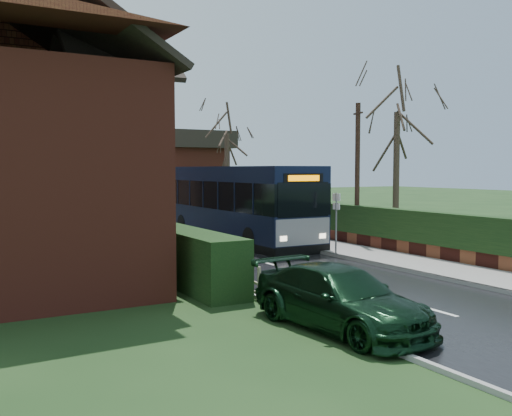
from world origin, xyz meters
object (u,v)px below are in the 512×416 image
bus (236,204)px  car_green (340,298)px  telegraph_pole (357,174)px  car_silver (112,225)px  bus_stop_sign (336,214)px

bus → car_green: 15.45m
bus → telegraph_pole: bearing=-51.4°
bus → car_green: bearing=-109.1°
car_silver → bus_stop_sign: bus_stop_sign is taller
bus → bus_stop_sign: 6.54m
car_silver → bus_stop_sign: (6.00, -9.91, 0.98)m
car_silver → telegraph_pole: 12.01m
bus → car_silver: (-5.00, 3.46, -1.09)m
car_green → bus_stop_sign: bus_stop_sign is taller
car_silver → car_green: 18.00m
car_silver → telegraph_pole: bearing=-51.1°
bus → car_silver: bearing=145.6°
bus → car_silver: 6.17m
bus → car_green: (-5.10, -14.54, -1.08)m
bus → bus_stop_sign: size_ratio=4.66×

